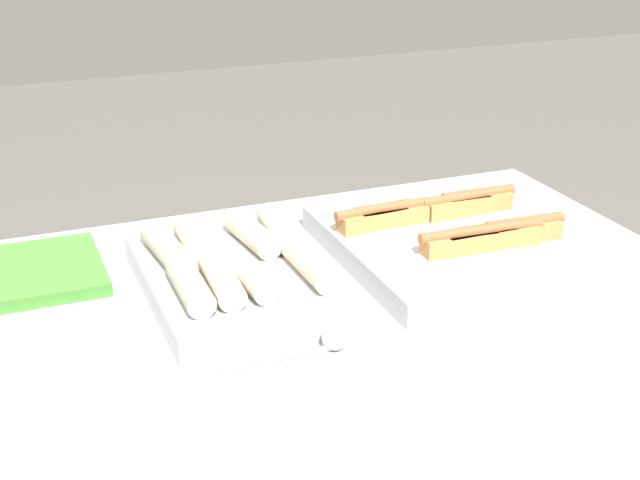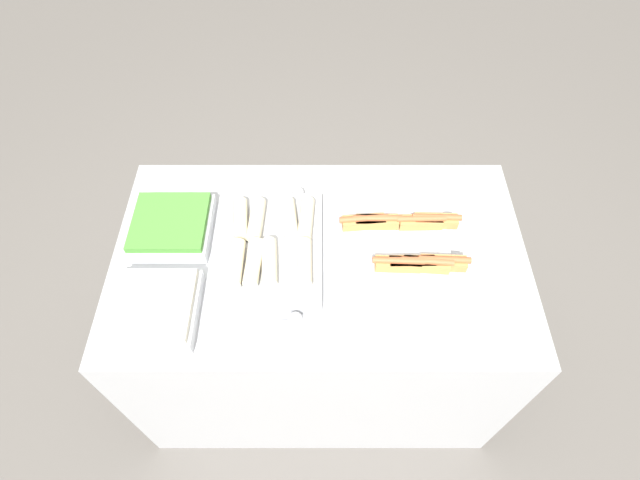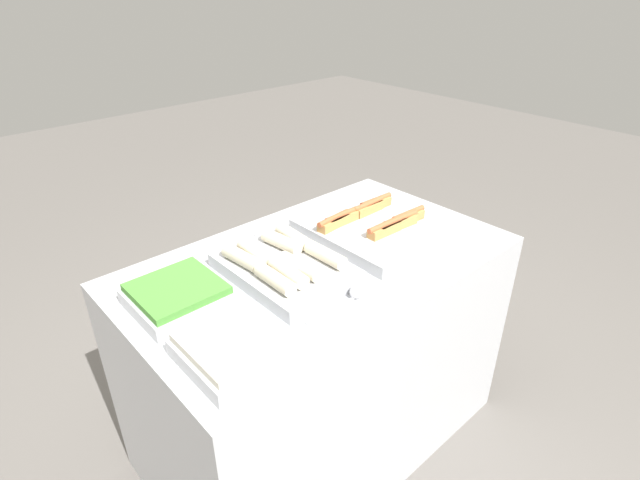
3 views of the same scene
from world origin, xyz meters
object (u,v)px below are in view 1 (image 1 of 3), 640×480
Objects in this scene: tray_wraps at (237,273)px; tray_side_back at (31,286)px; tray_hotdogs at (439,242)px; serving_spoon_far at (230,228)px; tray_side_front at (51,376)px; serving_spoon_near at (323,342)px.

tray_wraps reaches higher than tray_side_back.
tray_hotdogs is 0.45m from serving_spoon_far.
tray_wraps is at bearing 33.14° from tray_side_front.
tray_side_front is at bearing 176.32° from serving_spoon_near.
tray_side_front is 0.65m from serving_spoon_far.
tray_hotdogs is 1.82× the size of tray_side_back.
serving_spoon_far is at bearing 21.84° from tray_side_back.
tray_side_back is (-0.36, 0.09, -0.00)m from tray_wraps.
tray_hotdogs is at bearing -35.91° from serving_spoon_far.
tray_side_front is (-0.36, -0.24, -0.00)m from tray_wraps.
serving_spoon_far is at bearing 90.34° from serving_spoon_near.
tray_wraps is 1.66× the size of tray_side_front.
tray_side_front and tray_side_back have the same top height.
serving_spoon_far is (0.42, 0.50, -0.02)m from tray_side_front.
serving_spoon_far is (0.42, 0.17, -0.02)m from tray_side_back.
tray_hotdogs is at bearing -0.12° from tray_wraps.
tray_hotdogs is at bearing 36.12° from serving_spoon_near.
tray_side_front is at bearing -163.38° from tray_hotdogs.
tray_side_back is at bearing 140.31° from serving_spoon_near.
serving_spoon_near and serving_spoon_far have the same top height.
serving_spoon_near is at bearing -143.88° from tray_hotdogs.
serving_spoon_near is (0.43, -0.03, -0.02)m from tray_side_front.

